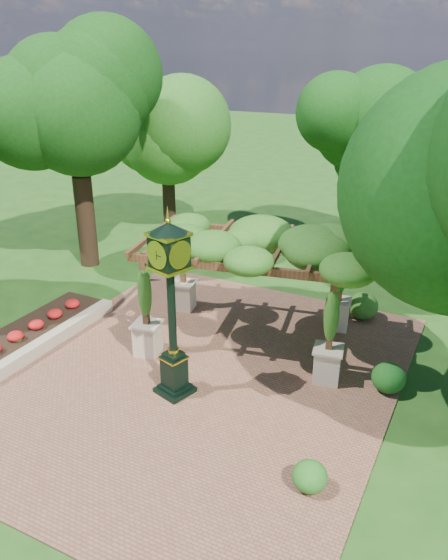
% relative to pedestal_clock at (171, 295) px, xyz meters
% --- Properties ---
extents(ground, '(120.00, 120.00, 0.00)m').
position_rel_pedestal_clock_xyz_m(ground, '(0.12, 0.02, -2.75)').
color(ground, '#1E4714').
rests_on(ground, ground).
extents(brick_plaza, '(10.00, 12.00, 0.04)m').
position_rel_pedestal_clock_xyz_m(brick_plaza, '(0.12, 1.02, -2.73)').
color(brick_plaza, brown).
rests_on(brick_plaza, ground).
extents(border_wall, '(0.35, 5.00, 0.40)m').
position_rel_pedestal_clock_xyz_m(border_wall, '(-4.48, 0.52, -2.55)').
color(border_wall, '#C6B793').
rests_on(border_wall, ground).
extents(flower_bed, '(1.50, 5.00, 0.36)m').
position_rel_pedestal_clock_xyz_m(flower_bed, '(-5.38, 0.52, -2.57)').
color(flower_bed, red).
rests_on(flower_bed, ground).
extents(pedestal_clock, '(1.12, 1.12, 4.59)m').
position_rel_pedestal_clock_xyz_m(pedestal_clock, '(0.00, 0.00, 0.00)').
color(pedestal_clock, black).
rests_on(pedestal_clock, brick_plaza).
extents(pergola, '(6.45, 4.72, 3.69)m').
position_rel_pedestal_clock_xyz_m(pergola, '(0.50, 3.26, 0.28)').
color(pergola, beige).
rests_on(pergola, brick_plaza).
extents(sundial, '(0.60, 0.60, 1.03)m').
position_rel_pedestal_clock_xyz_m(sundial, '(1.24, 9.39, -2.30)').
color(sundial, gray).
rests_on(sundial, ground).
extents(shrub_front, '(0.84, 0.84, 0.63)m').
position_rel_pedestal_clock_xyz_m(shrub_front, '(4.12, -1.62, -2.39)').
color(shrub_front, '#24611B').
rests_on(shrub_front, brick_plaza).
extents(shrub_mid, '(0.89, 0.89, 0.77)m').
position_rel_pedestal_clock_xyz_m(shrub_mid, '(4.80, 2.50, -2.32)').
color(shrub_mid, '#185417').
rests_on(shrub_mid, brick_plaza).
extents(shrub_back, '(1.14, 1.14, 0.87)m').
position_rel_pedestal_clock_xyz_m(shrub_back, '(3.23, 6.25, -2.27)').
color(shrub_back, '#2F631C').
rests_on(shrub_back, brick_plaza).
extents(tree_west_near, '(4.22, 4.22, 9.22)m').
position_rel_pedestal_clock_xyz_m(tree_west_near, '(-7.81, 6.10, 3.56)').
color(tree_west_near, '#362115').
rests_on(tree_west_near, ground).
extents(tree_west_far, '(4.08, 4.08, 7.07)m').
position_rel_pedestal_clock_xyz_m(tree_west_far, '(-7.72, 12.02, 2.11)').
color(tree_west_far, black).
rests_on(tree_west_far, ground).
extents(tree_north, '(3.66, 3.66, 6.92)m').
position_rel_pedestal_clock_xyz_m(tree_north, '(0.93, 13.10, 2.00)').
color(tree_north, '#322114').
rests_on(tree_north, ground).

